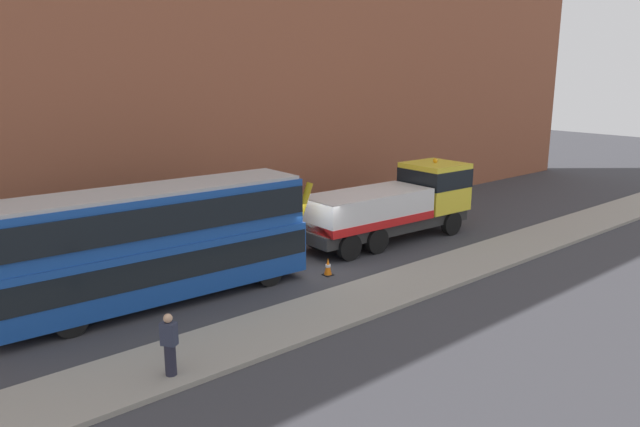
{
  "coord_description": "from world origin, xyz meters",
  "views": [
    {
      "loc": [
        -14.96,
        -18.37,
        8.0
      ],
      "look_at": [
        1.14,
        0.44,
        2.0
      ],
      "focal_mm": 33.9,
      "sensor_mm": 36.0,
      "label": 1
    }
  ],
  "objects": [
    {
      "name": "traffic_cone_near_bus",
      "position": [
        -0.0,
        -1.38,
        0.34
      ],
      "size": [
        0.36,
        0.36,
        0.72
      ],
      "color": "orange",
      "rests_on": "ground_plane"
    },
    {
      "name": "building_facade",
      "position": [
        0.0,
        6.7,
        8.07
      ],
      "size": [
        60.0,
        1.5,
        16.0
      ],
      "color": "#935138",
      "rests_on": "ground_plane"
    },
    {
      "name": "pedestrian_onlooker",
      "position": [
        -8.56,
        -4.89,
        0.99
      ],
      "size": [
        0.43,
        0.48,
        1.71
      ],
      "rotation": [
        0.0,
        0.0,
        0.56
      ],
      "color": "#232333",
      "rests_on": "near_kerb"
    },
    {
      "name": "near_kerb",
      "position": [
        0.0,
        -4.2,
        0.07
      ],
      "size": [
        60.0,
        2.8,
        0.15
      ],
      "primitive_type": "cube",
      "color": "gray",
      "rests_on": "ground_plane"
    },
    {
      "name": "recovery_tow_truck",
      "position": [
        5.77,
        0.42,
        1.76
      ],
      "size": [
        10.2,
        3.04,
        3.67
      ],
      "rotation": [
        0.0,
        0.0,
        -0.05
      ],
      "color": "#2D2D2D",
      "rests_on": "ground_plane"
    },
    {
      "name": "double_decker_bus",
      "position": [
        -6.29,
        0.44,
        2.23
      ],
      "size": [
        11.13,
        3.04,
        4.06
      ],
      "rotation": [
        0.0,
        0.0,
        -0.05
      ],
      "color": "#19479E",
      "rests_on": "ground_plane"
    },
    {
      "name": "ground_plane",
      "position": [
        0.0,
        0.0,
        0.0
      ],
      "size": [
        120.0,
        120.0,
        0.0
      ],
      "primitive_type": "plane",
      "color": "#38383D"
    }
  ]
}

